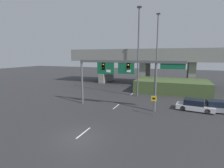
# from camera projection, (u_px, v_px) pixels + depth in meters

# --- Properties ---
(ground_plane) EXTENTS (160.00, 160.00, 0.00)m
(ground_plane) POSITION_uv_depth(u_px,v_px,m) (79.00, 137.00, 14.77)
(ground_plane) COLOR #2D2D30
(lane_markings) EXTENTS (0.14, 45.75, 0.01)m
(lane_markings) POSITION_uv_depth(u_px,v_px,m) (126.00, 99.00, 27.46)
(lane_markings) COLOR silver
(lane_markings) RESTS_ON ground
(signal_gantry) EXTENTS (13.60, 0.44, 6.19)m
(signal_gantry) POSITION_uv_depth(u_px,v_px,m) (123.00, 70.00, 22.11)
(signal_gantry) COLOR #515456
(signal_gantry) RESTS_ON ground
(speed_limit_sign) EXTENTS (0.60, 0.11, 2.32)m
(speed_limit_sign) POSITION_uv_depth(u_px,v_px,m) (154.00, 102.00, 19.84)
(speed_limit_sign) COLOR #4C4C4C
(speed_limit_sign) RESTS_ON ground
(highway_light_pole_near) EXTENTS (0.70, 0.36, 14.36)m
(highway_light_pole_near) POSITION_uv_depth(u_px,v_px,m) (138.00, 51.00, 28.18)
(highway_light_pole_near) COLOR #515456
(highway_light_pole_near) RESTS_ON ground
(highway_light_pole_far) EXTENTS (0.70, 0.36, 14.62)m
(highway_light_pole_far) POSITION_uv_depth(u_px,v_px,m) (157.00, 51.00, 33.77)
(highway_light_pole_far) COLOR #515456
(highway_light_pole_far) RESTS_ON ground
(overpass_bridge) EXTENTS (35.74, 8.85, 8.23)m
(overpass_bridge) POSITION_uv_depth(u_px,v_px,m) (145.00, 60.00, 41.57)
(overpass_bridge) COLOR gray
(overpass_bridge) RESTS_ON ground
(grass_embankment) EXTENTS (12.95, 7.82, 2.25)m
(grass_embankment) POSITION_uv_depth(u_px,v_px,m) (172.00, 86.00, 32.86)
(grass_embankment) COLOR #42562D
(grass_embankment) RESTS_ON ground
(parked_sedan_near_right) EXTENTS (4.53, 2.35, 1.42)m
(parked_sedan_near_right) POSITION_uv_depth(u_px,v_px,m) (195.00, 105.00, 21.68)
(parked_sedan_near_right) COLOR silver
(parked_sedan_near_right) RESTS_ON ground
(parked_sedan_mid_right) EXTENTS (4.75, 2.23, 1.40)m
(parked_sedan_mid_right) POSITION_uv_depth(u_px,v_px,m) (218.00, 107.00, 21.03)
(parked_sedan_mid_right) COLOR gray
(parked_sedan_mid_right) RESTS_ON ground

